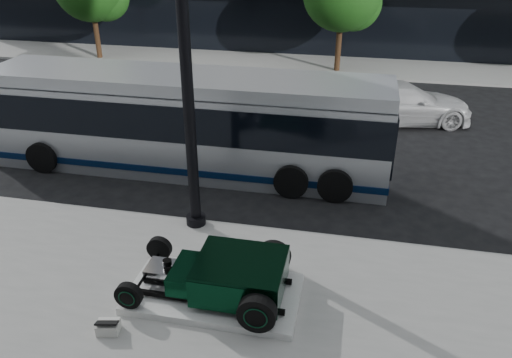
% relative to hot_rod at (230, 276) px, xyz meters
% --- Properties ---
extents(ground, '(120.00, 120.00, 0.00)m').
position_rel_hot_rod_xyz_m(ground, '(-0.02, 4.74, -0.70)').
color(ground, black).
rests_on(ground, ground).
extents(sidewalk_far, '(70.00, 4.00, 0.12)m').
position_rel_hot_rod_xyz_m(sidewalk_far, '(-0.02, 18.74, -0.64)').
color(sidewalk_far, gray).
rests_on(sidewalk_far, ground).
extents(display_plinth, '(3.40, 1.80, 0.15)m').
position_rel_hot_rod_xyz_m(display_plinth, '(-0.33, 0.00, -0.50)').
color(display_plinth, silver).
rests_on(display_plinth, sidewalk_near).
extents(hot_rod, '(3.22, 2.00, 0.81)m').
position_rel_hot_rod_xyz_m(hot_rod, '(0.00, 0.00, 0.00)').
color(hot_rod, black).
rests_on(hot_rod, display_plinth).
extents(info_plaque, '(0.45, 0.38, 0.31)m').
position_rel_hot_rod_xyz_m(info_plaque, '(-1.97, -1.34, -0.45)').
color(info_plaque, silver).
rests_on(info_plaque, sidewalk_near).
extents(lamppost, '(0.48, 0.48, 8.77)m').
position_rel_hot_rod_xyz_m(lamppost, '(-1.54, 2.54, 3.48)').
color(lamppost, black).
rests_on(lamppost, sidewalk_near).
extents(transit_bus, '(12.12, 2.88, 2.92)m').
position_rel_hot_rod_xyz_m(transit_bus, '(-2.83, 5.89, 0.79)').
color(transit_bus, '#A7ABB1').
rests_on(transit_bus, ground).
extents(white_sedan, '(5.63, 3.28, 1.53)m').
position_rel_hot_rod_xyz_m(white_sedan, '(3.73, 11.18, 0.07)').
color(white_sedan, silver).
rests_on(white_sedan, ground).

